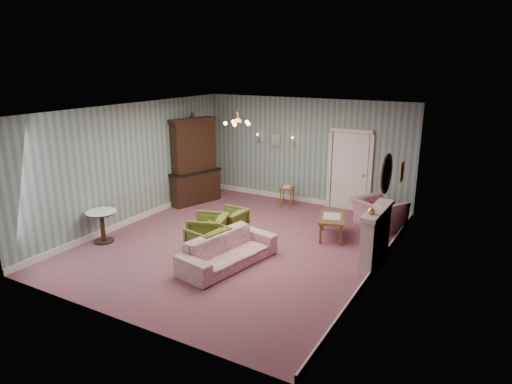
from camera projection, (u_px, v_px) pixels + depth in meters
The scene contains 27 objects.
floor at pixel (239, 243), 9.90m from camera, with size 7.00×7.00×0.00m, color #844C5B.
ceiling at pixel (238, 110), 9.09m from camera, with size 7.00×7.00×0.00m, color white.
wall_back at pixel (305, 151), 12.42m from camera, with size 6.00×6.00×0.00m, color slate.
wall_front at pixel (112, 232), 6.57m from camera, with size 6.00×6.00×0.00m, color slate.
wall_left at pixel (133, 164), 10.91m from camera, with size 7.00×7.00×0.00m, color slate.
wall_right at pixel (381, 200), 8.07m from camera, with size 7.00×7.00×0.00m, color slate.
wall_right_floral at pixel (380, 200), 8.08m from camera, with size 7.00×7.00×0.00m, color #A85482.
door at pixel (350, 170), 11.87m from camera, with size 1.12×0.12×2.16m, color white, non-canonical shape.
olive_chair_a at pixel (208, 240), 9.12m from camera, with size 0.70×0.65×0.72m, color brown.
olive_chair_b at pixel (208, 229), 9.65m from camera, with size 0.75×0.70×0.77m, color brown.
olive_chair_c at pixel (229, 221), 10.22m from camera, with size 0.69×0.65×0.71m, color brown.
sofa_chintz at pixel (228, 245), 8.75m from camera, with size 2.09×0.61×0.82m, color #943C57.
wingback_chair at pixel (379, 209), 10.74m from camera, with size 1.06×0.69×0.93m, color #943C57.
dresser at pixel (194, 159), 12.42m from camera, with size 0.52×1.51×2.51m, color black, non-canonical shape.
fireplace at pixel (376, 237), 8.72m from camera, with size 0.30×1.40×1.16m, color beige, non-canonical shape.
mantel_vase at pixel (371, 210), 8.21m from camera, with size 0.15×0.15×0.15m, color gold.
oval_mirror at pixel (386, 174), 8.31m from camera, with size 0.04×0.76×0.84m, color white, non-canonical shape.
framed_print at pixel (402, 172), 9.51m from camera, with size 0.04×0.34×0.42m, color gold, non-canonical shape.
coffee_table at pixel (331, 227), 10.16m from camera, with size 0.55×0.99×0.51m, color brown, non-canonical shape.
side_table_black at pixel (381, 229), 9.95m from camera, with size 0.38×0.38×0.57m, color black, non-canonical shape.
pedestal_table at pixel (103, 227), 9.88m from camera, with size 0.66×0.66×0.71m, color black, non-canonical shape.
nesting_table at pixel (287, 196), 12.33m from camera, with size 0.36×0.45×0.59m, color brown, non-canonical shape.
gilt_mirror_back at pixel (275, 140), 12.74m from camera, with size 0.28×0.06×0.36m, color gold, non-canonical shape.
sconce_left at pixel (258, 138), 12.98m from camera, with size 0.16×0.12×0.30m, color gold, non-canonical shape.
sconce_right at pixel (293, 142), 12.46m from camera, with size 0.16×0.12×0.30m, color gold, non-canonical shape.
chandelier at pixel (238, 123), 9.16m from camera, with size 0.56×0.56×0.36m, color gold, non-canonical shape.
burgundy_cushion at pixel (375, 209), 10.63m from camera, with size 0.38×0.10×0.38m, color maroon.
Camera 1 is at (4.85, -7.81, 3.85)m, focal length 31.69 mm.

